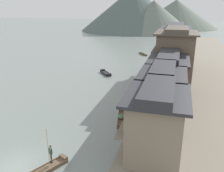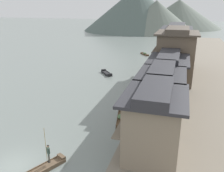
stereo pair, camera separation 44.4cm
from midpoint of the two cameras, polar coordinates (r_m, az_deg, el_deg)
ground_plane at (r=22.42m, az=-22.03°, el=-17.65°), size 400.00×400.00×0.00m
riverbank_right at (r=45.44m, az=21.70°, el=1.73°), size 18.00×110.00×0.76m
boat_foreground_poled at (r=21.05m, az=-16.60°, el=-19.06°), size 2.91×4.58×0.51m
boatman_person at (r=20.66m, az=-14.58°, el=-15.02°), size 0.49×0.41×3.04m
boat_moored_nearest at (r=44.20m, az=8.14°, el=2.17°), size 1.28×4.97×0.52m
boat_moored_second at (r=54.06m, az=9.48°, el=5.17°), size 1.39×4.86×0.36m
boat_moored_third at (r=28.00m, az=2.56°, el=-7.80°), size 1.65×4.49×0.68m
boat_moored_far at (r=46.19m, az=-1.05°, el=3.13°), size 3.10×3.48×0.55m
boat_midriver_drifting at (r=64.97m, az=8.10°, el=7.67°), size 2.76×3.35×0.63m
house_waterfront_nearest at (r=20.02m, az=10.67°, el=-8.39°), size 5.36×6.61×6.14m
house_waterfront_second at (r=25.87m, az=12.11°, el=-2.01°), size 5.17×6.91×6.14m
house_waterfront_tall at (r=32.66m, az=13.63°, el=2.30°), size 5.56×8.22×6.14m
house_waterfront_narrow at (r=40.11m, az=15.43°, el=7.14°), size 6.79×8.13×8.74m
house_waterfront_far at (r=48.27m, az=15.30°, el=9.09°), size 5.93×8.39×8.74m
hill_far_west at (r=129.06m, az=5.98°, el=18.04°), size 54.37×54.37×21.38m
hill_far_centre at (r=120.92m, az=10.68°, el=16.20°), size 38.38×38.38×14.81m
hill_far_east at (r=146.97m, az=15.89°, el=16.43°), size 47.86×47.86×15.58m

